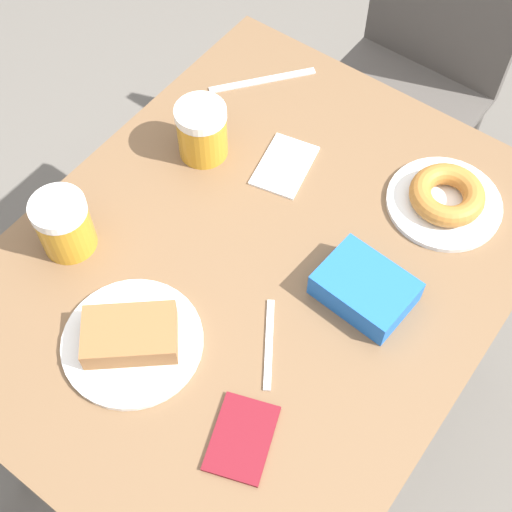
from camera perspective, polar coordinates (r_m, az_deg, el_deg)
The scene contains 12 objects.
ground_plane at distance 1.92m, azimuth 0.00°, elevation -12.39°, with size 8.00×8.00×0.00m, color #666059.
table at distance 1.30m, azimuth 0.00°, elevation -2.01°, with size 0.80×1.01×0.75m.
chair at distance 1.94m, azimuth 12.69°, elevation 14.48°, with size 0.40×0.40×0.84m.
plate_with_cake at distance 1.17m, azimuth -9.96°, elevation -6.49°, with size 0.23×0.23×0.05m.
plate_with_donut at distance 1.34m, azimuth 14.95°, elevation 4.51°, with size 0.21×0.21×0.05m.
beer_mug_left at distance 1.26m, azimuth -15.12°, elevation 2.44°, with size 0.10×0.10×0.11m.
beer_mug_center at distance 1.35m, azimuth -4.34°, elevation 9.94°, with size 0.10×0.10×0.11m.
napkin_folded at distance 1.36m, azimuth 2.30°, elevation 7.24°, with size 0.12×0.15×0.00m.
fork at distance 1.16m, azimuth 1.05°, elevation -7.03°, with size 0.10×0.14×0.00m.
knife at distance 1.52m, azimuth 0.53°, elevation 13.87°, with size 0.15×0.19×0.00m.
passport_near_edge at distance 1.10m, azimuth -1.14°, elevation -14.36°, with size 0.13×0.15×0.01m.
blue_pouch at distance 1.20m, azimuth 8.72°, elevation -2.58°, with size 0.16×0.13×0.05m.
Camera 1 is at (0.39, -0.52, 1.81)m, focal length 50.00 mm.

